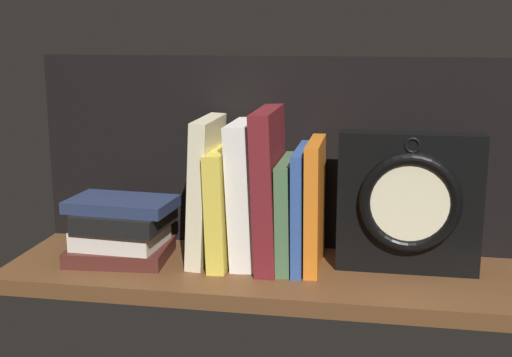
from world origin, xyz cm
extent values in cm
cube|color=brown|center=(0.00, 0.00, -1.25)|extent=(81.88, 25.02, 2.50)
cube|color=black|center=(0.00, 11.91, 16.42)|extent=(81.88, 1.20, 32.84)
cube|color=beige|center=(-9.69, 2.93, 11.68)|extent=(3.81, 14.49, 23.47)
cube|color=gold|center=(-6.68, 2.93, 9.32)|extent=(3.35, 16.41, 18.71)
cube|color=silver|center=(-3.05, 2.93, 11.43)|extent=(4.93, 13.53, 23.03)
cube|color=maroon|center=(0.77, 2.93, 12.48)|extent=(4.22, 16.75, 25.08)
cube|color=#476B44|center=(3.72, 2.93, 8.53)|extent=(2.54, 15.25, 17.11)
cube|color=#2D4C8E|center=(5.91, 2.93, 9.49)|extent=(1.87, 15.96, 19.00)
cube|color=orange|center=(8.09, 2.93, 10.11)|extent=(2.33, 14.97, 20.24)
cube|color=black|center=(22.58, 2.88, 10.93)|extent=(21.85, 4.53, 21.85)
torus|color=black|center=(22.58, 0.21, 11.60)|extent=(15.41, 1.89, 15.41)
cylinder|color=beige|center=(22.58, 0.21, 11.60)|extent=(12.44, 0.60, 12.44)
cube|color=black|center=(21.98, -0.29, 10.20)|extent=(1.46, 0.30, 2.92)
cube|color=black|center=(21.17, -0.29, 13.59)|extent=(3.05, 0.30, 4.15)
torus|color=black|center=(22.58, 0.61, 20.30)|extent=(2.44, 0.44, 2.44)
cube|color=#471E19|center=(-23.69, -0.37, 1.21)|extent=(16.69, 13.66, 2.42)
cube|color=beige|center=(-23.54, -0.43, 3.98)|extent=(13.98, 11.84, 3.12)
cube|color=black|center=(-22.71, -0.50, 6.97)|extent=(14.46, 13.32, 2.85)
cube|color=#232D4C|center=(-23.15, 0.32, 9.34)|extent=(17.42, 11.16, 1.89)
camera|label=1|loc=(16.90, -99.96, 37.07)|focal=47.04mm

